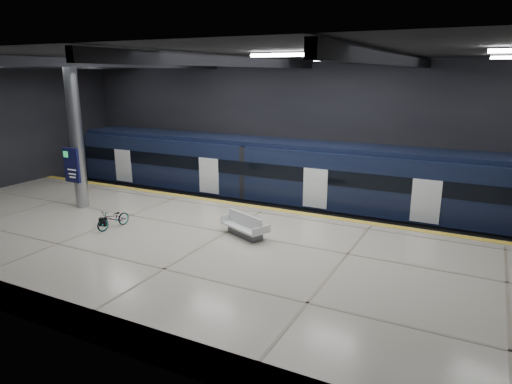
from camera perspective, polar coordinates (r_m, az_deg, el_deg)
The scene contains 10 objects.
ground at distance 19.70m, azimuth -2.17°, elevation -7.17°, with size 30.00×30.00×0.00m, color black.
room_shell at distance 18.35m, azimuth -2.34°, elevation 9.64°, with size 30.10×16.10×8.05m.
platform at distance 17.51m, azimuth -6.21°, elevation -8.18°, with size 30.00×11.00×1.10m, color beige.
safety_strip at distance 21.64m, azimuth 1.36°, elevation -2.04°, with size 30.00×0.40×0.01m, color gold.
rails at distance 24.34m, azimuth 4.16°, elevation -2.69°, with size 30.00×1.52×0.16m.
train at distance 23.56m, azimuth 5.83°, elevation 1.68°, with size 29.40×2.84×3.79m.
bench at distance 17.91m, azimuth -1.38°, elevation -4.57°, with size 2.26×1.65×0.92m.
bicycle at distance 19.71m, azimuth -17.40°, elevation -3.18°, with size 0.55×1.56×0.82m, color #99999E.
pannier_bag at distance 20.19m, azimuth -18.57°, elevation -3.55°, with size 0.30×0.18×0.35m, color black.
info_column at distance 22.77m, azimuth -21.61°, elevation 6.43°, with size 0.90×0.78×6.90m.
Camera 1 is at (8.97, -15.93, 7.33)m, focal length 32.00 mm.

